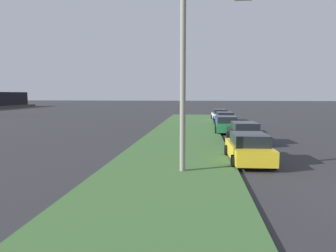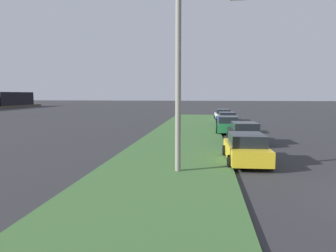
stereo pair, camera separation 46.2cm
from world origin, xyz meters
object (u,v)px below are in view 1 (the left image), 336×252
at_px(parked_car_black, 244,133).
at_px(parked_car_white, 220,115).
at_px(streetlight, 191,70).
at_px(parked_car_yellow, 249,148).
at_px(parked_car_blue, 225,119).
at_px(parked_car_green, 227,125).

relative_size(parked_car_black, parked_car_white, 1.00).
xyz_separation_m(parked_car_white, streetlight, (-27.26, 2.86, 3.67)).
height_order(parked_car_yellow, parked_car_white, same).
height_order(parked_car_black, streetlight, streetlight).
distance_m(parked_car_blue, parked_car_white, 6.52).
height_order(parked_car_green, parked_car_white, same).
height_order(parked_car_white, streetlight, streetlight).
xyz_separation_m(parked_car_blue, parked_car_white, (6.52, 0.11, 0.00)).
height_order(parked_car_black, parked_car_blue, same).
distance_m(parked_car_black, parked_car_white, 18.59).
distance_m(parked_car_yellow, streetlight, 5.21).
bearing_deg(parked_car_yellow, parked_car_white, -2.18).
xyz_separation_m(parked_car_green, parked_car_white, (12.77, -0.19, 0.00)).
relative_size(parked_car_blue, streetlight, 0.58).
bearing_deg(parked_car_blue, streetlight, 168.91).
bearing_deg(parked_car_yellow, streetlight, 129.32).
relative_size(parked_car_green, streetlight, 0.58).
bearing_deg(parked_car_black, parked_car_white, -1.18).
height_order(parked_car_yellow, parked_car_green, same).
relative_size(parked_car_black, streetlight, 0.58).
bearing_deg(parked_car_blue, parked_car_white, -1.99).
relative_size(parked_car_white, streetlight, 0.58).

